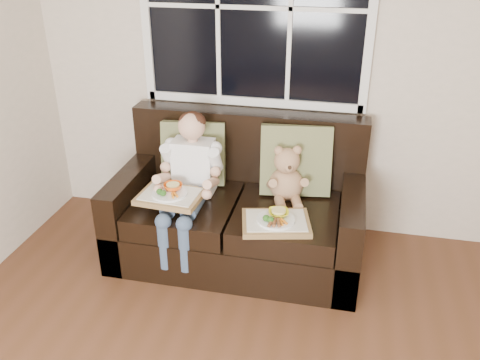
% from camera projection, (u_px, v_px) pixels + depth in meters
% --- Properties ---
extents(room_walls, '(4.52, 5.02, 2.71)m').
position_uv_depth(room_walls, '(319.00, 194.00, 1.16)').
color(room_walls, beige).
rests_on(room_walls, ground).
extents(window_back, '(1.62, 0.04, 1.37)m').
position_uv_depth(window_back, '(254.00, 7.00, 3.42)').
color(window_back, black).
rests_on(window_back, room_walls).
extents(loveseat, '(1.70, 0.92, 0.96)m').
position_uv_depth(loveseat, '(239.00, 213.00, 3.62)').
color(loveseat, black).
rests_on(loveseat, ground).
extents(pillow_left, '(0.48, 0.27, 0.47)m').
position_uv_depth(pillow_left, '(194.00, 153.00, 3.66)').
color(pillow_left, olive).
rests_on(pillow_left, loveseat).
extents(pillow_right, '(0.51, 0.29, 0.50)m').
position_uv_depth(pillow_right, '(296.00, 160.00, 3.51)').
color(pillow_right, olive).
rests_on(pillow_right, loveseat).
extents(child, '(0.40, 0.60, 0.91)m').
position_uv_depth(child, '(189.00, 173.00, 3.42)').
color(child, white).
rests_on(child, loveseat).
extents(teddy_bear, '(0.28, 0.33, 0.41)m').
position_uv_depth(teddy_bear, '(286.00, 178.00, 3.44)').
color(teddy_bear, tan).
rests_on(teddy_bear, loveseat).
extents(tray_left, '(0.43, 0.34, 0.09)m').
position_uv_depth(tray_left, '(170.00, 195.00, 3.30)').
color(tray_left, olive).
rests_on(tray_left, child).
extents(tray_right, '(0.48, 0.41, 0.10)m').
position_uv_depth(tray_right, '(276.00, 221.00, 3.19)').
color(tray_right, olive).
rests_on(tray_right, loveseat).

